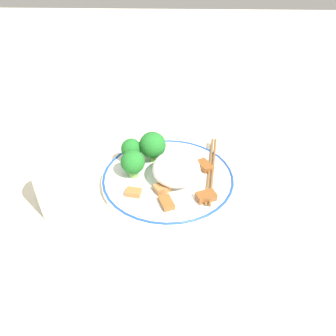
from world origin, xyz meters
The scene contains 14 objects.
ground_plane centered at (0.00, 0.00, 0.00)m, with size 3.00×3.00×0.00m, color beige.
plate centered at (0.00, 0.00, 0.01)m, with size 0.26×0.26×0.02m.
rice_mound centered at (-0.01, -0.02, 0.04)m, with size 0.09×0.09×0.05m.
broccoli_back_left centered at (0.05, 0.03, 0.05)m, with size 0.05×0.05×0.06m.
broccoli_back_center centered at (0.05, 0.08, 0.04)m, with size 0.04×0.04×0.05m.
broccoli_back_right centered at (0.00, 0.07, 0.04)m, with size 0.05×0.05×0.06m.
meat_near_front centered at (-0.08, 0.00, 0.02)m, with size 0.04×0.03×0.01m.
meat_near_left centered at (0.04, -0.04, 0.02)m, with size 0.04×0.04×0.01m.
meat_near_right centered at (-0.06, -0.07, 0.02)m, with size 0.03×0.04×0.01m.
meat_near_back centered at (-0.04, 0.01, 0.02)m, with size 0.03×0.04×0.01m.
meat_on_rice_edge centered at (-0.05, 0.06, 0.02)m, with size 0.02×0.03×0.01m.
meat_mid_left centered at (0.03, -0.07, 0.02)m, with size 0.04×0.04×0.01m.
chopsticks centered at (0.02, -0.09, 0.02)m, with size 0.21×0.04×0.01m.
drinking_glass centered at (-0.08, 0.18, 0.05)m, with size 0.08×0.08×0.11m.
Camera 1 is at (-0.49, -0.02, 0.41)m, focal length 35.00 mm.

